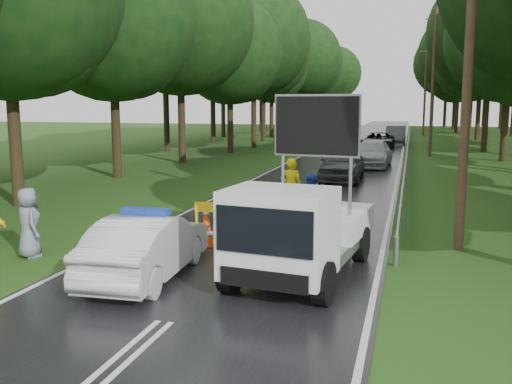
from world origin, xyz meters
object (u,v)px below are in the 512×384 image
(queue_car_second, at_px, (372,154))
(queue_car_third, at_px, (378,141))
(civilian, at_px, (313,203))
(queue_car_fourth, at_px, (396,135))
(queue_car_first, at_px, (342,164))
(police_sedan, at_px, (147,247))
(officer, at_px, (291,187))
(work_truck, at_px, (298,231))
(barrier, at_px, (245,213))

(queue_car_second, xyz_separation_m, queue_car_third, (-0.36, 12.19, -0.07))
(civilian, relative_size, queue_car_fourth, 0.34)
(civilian, xyz_separation_m, queue_car_first, (-0.46, 11.18, -0.03))
(police_sedan, relative_size, officer, 2.20)
(queue_car_first, distance_m, queue_car_third, 18.60)
(work_truck, height_order, queue_car_fourth, work_truck)
(work_truck, distance_m, barrier, 3.12)
(barrier, bearing_deg, work_truck, -59.88)
(queue_car_second, bearing_deg, queue_car_third, 94.66)
(work_truck, xyz_separation_m, queue_car_first, (-0.91, 15.65, -0.24))
(barrier, distance_m, queue_car_first, 13.22)
(civilian, bearing_deg, queue_car_first, 86.99)
(police_sedan, xyz_separation_m, queue_car_first, (2.18, 16.48, 0.12))
(queue_car_first, bearing_deg, queue_car_fourth, 85.46)
(police_sedan, relative_size, queue_car_first, 0.89)
(barrier, bearing_deg, queue_car_second, 77.17)
(queue_car_first, bearing_deg, police_sedan, -97.89)
(civilian, relative_size, queue_car_first, 0.35)
(barrier, distance_m, queue_car_third, 31.81)
(barrier, relative_size, queue_car_second, 0.53)
(barrier, xyz_separation_m, queue_car_third, (1.57, 31.77, -0.17))
(queue_car_first, relative_size, queue_car_second, 0.92)
(police_sedan, relative_size, queue_car_fourth, 0.87)
(police_sedan, relative_size, work_truck, 0.84)
(officer, height_order, queue_car_fourth, officer)
(police_sedan, distance_m, queue_car_fourth, 41.27)
(work_truck, xyz_separation_m, queue_car_third, (-0.31, 34.25, -0.37))
(police_sedan, bearing_deg, barrier, -113.42)
(work_truck, xyz_separation_m, civilian, (-0.45, 4.47, -0.21))
(barrier, distance_m, queue_car_fourth, 37.87)
(barrier, bearing_deg, queue_car_first, 78.58)
(queue_car_first, bearing_deg, barrier, -94.58)
(barrier, relative_size, queue_car_third, 0.55)
(officer, bearing_deg, queue_car_third, -96.21)
(officer, distance_m, queue_car_first, 9.20)
(queue_car_second, distance_m, queue_car_fourth, 18.21)
(civilian, distance_m, queue_car_fourth, 35.80)
(barrier, relative_size, queue_car_fourth, 0.55)
(queue_car_second, bearing_deg, queue_car_fourth, 90.33)
(police_sedan, xyz_separation_m, civilian, (2.65, 5.30, 0.15))
(queue_car_third, height_order, queue_car_fourth, queue_car_fourth)
(officer, relative_size, civilian, 1.15)
(barrier, relative_size, civilian, 1.61)
(queue_car_first, height_order, queue_car_second, queue_car_first)
(work_truck, distance_m, officer, 6.65)
(officer, bearing_deg, civilian, 114.03)
(civilian, distance_m, queue_car_first, 11.19)
(officer, height_order, queue_car_first, officer)
(work_truck, relative_size, civilian, 3.02)
(queue_car_fourth, bearing_deg, police_sedan, -96.56)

